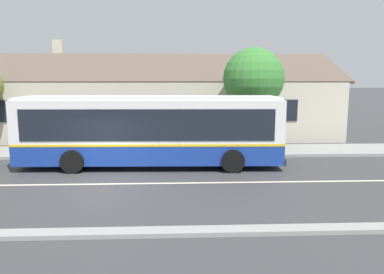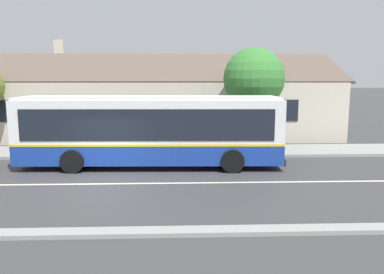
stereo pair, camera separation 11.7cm
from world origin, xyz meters
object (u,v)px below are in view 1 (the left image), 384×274
at_px(transit_bus, 151,129).
at_px(street_tree_primary, 253,79).
at_px(bus_stop_sign, 268,124).
at_px(bench_by_building, 35,144).
at_px(bench_down_street, 122,143).

height_order(transit_bus, street_tree_primary, street_tree_primary).
bearing_deg(bus_stop_sign, street_tree_primary, 100.21).
distance_m(street_tree_primary, bus_stop_sign, 3.11).
bearing_deg(bench_by_building, street_tree_primary, 5.50).
distance_m(bench_down_street, street_tree_primary, 8.04).
relative_size(transit_bus, bench_by_building, 7.36).
height_order(street_tree_primary, bus_stop_sign, street_tree_primary).
bearing_deg(bench_down_street, bench_by_building, -178.89).
relative_size(street_tree_primary, bus_stop_sign, 2.37).
distance_m(bench_by_building, bus_stop_sign, 12.24).
bearing_deg(street_tree_primary, bench_down_street, -171.74).
relative_size(transit_bus, bench_down_street, 7.07).
height_order(bench_by_building, bench_down_street, same).
bearing_deg(bus_stop_sign, bench_by_building, 175.69).
height_order(bench_by_building, bus_stop_sign, bus_stop_sign).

